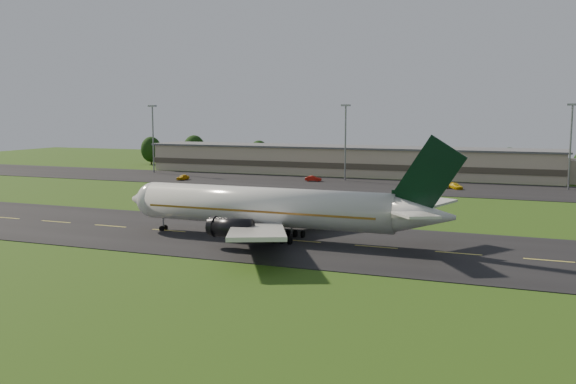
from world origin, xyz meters
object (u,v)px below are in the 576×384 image
(terminal, at_px, (366,162))
(service_vehicle_a, at_px, (183,177))
(light_mast_west, at_px, (153,131))
(light_mast_east, at_px, (571,136))
(service_vehicle_b, at_px, (313,179))
(light_mast_centre, at_px, (345,133))
(service_vehicle_c, at_px, (442,185))
(service_vehicle_d, at_px, (455,186))
(airliner, at_px, (271,208))

(terminal, distance_m, service_vehicle_a, 52.75)
(light_mast_west, relative_size, service_vehicle_a, 4.80)
(light_mast_east, height_order, service_vehicle_b, light_mast_east)
(light_mast_east, bearing_deg, light_mast_centre, 180.00)
(terminal, xyz_separation_m, service_vehicle_a, (-42.62, -30.92, -3.17))
(terminal, xyz_separation_m, service_vehicle_c, (25.36, -24.39, -3.22))
(light_mast_east, distance_m, service_vehicle_b, 63.56)
(light_mast_east, xyz_separation_m, service_vehicle_d, (-25.11, -8.51, -11.95))
(terminal, height_order, service_vehicle_a, terminal)
(airliner, relative_size, terminal, 0.35)
(service_vehicle_b, relative_size, service_vehicle_d, 0.90)
(service_vehicle_a, xyz_separation_m, service_vehicle_b, (33.99, 9.67, -0.01))
(terminal, bearing_deg, airliner, -83.48)
(airliner, bearing_deg, service_vehicle_b, 104.75)
(service_vehicle_a, bearing_deg, airliner, -44.00)
(light_mast_centre, bearing_deg, airliner, -81.19)
(service_vehicle_c, bearing_deg, terminal, 175.31)
(service_vehicle_c, relative_size, service_vehicle_d, 1.01)
(light_mast_west, relative_size, service_vehicle_b, 4.72)
(terminal, bearing_deg, light_mast_east, -16.80)
(airliner, bearing_deg, light_mast_west, 132.22)
(airliner, xyz_separation_m, light_mast_west, (-72.40, 80.00, 8.08))
(airliner, xyz_separation_m, service_vehicle_c, (14.37, 71.79, -3.89))
(terminal, relative_size, service_vehicle_a, 34.22)
(light_mast_centre, bearing_deg, terminal, 85.05)
(light_mast_centre, height_order, service_vehicle_b, light_mast_centre)
(service_vehicle_b, bearing_deg, light_mast_west, 74.75)
(light_mast_west, distance_m, service_vehicle_d, 91.07)
(airliner, distance_m, light_mast_centre, 81.36)
(light_mast_west, height_order, light_mast_centre, same)
(airliner, relative_size, light_mast_centre, 2.52)
(airliner, height_order, terminal, airliner)
(light_mast_west, bearing_deg, terminal, 14.76)
(airliner, bearing_deg, service_vehicle_d, 76.33)
(terminal, height_order, service_vehicle_d, terminal)
(service_vehicle_b, bearing_deg, service_vehicle_a, 96.11)
(service_vehicle_a, distance_m, service_vehicle_c, 68.30)
(service_vehicle_d, bearing_deg, light_mast_centre, 125.91)
(airliner, distance_m, service_vehicle_b, 77.56)
(light_mast_west, distance_m, service_vehicle_a, 26.68)
(service_vehicle_a, relative_size, service_vehicle_d, 0.89)
(light_mast_centre, distance_m, light_mast_east, 55.00)
(service_vehicle_d, bearing_deg, service_vehicle_c, 136.35)
(light_mast_west, relative_size, service_vehicle_d, 4.26)
(light_mast_west, xyz_separation_m, service_vehicle_c, (86.77, -8.21, -11.97))
(light_mast_centre, relative_size, light_mast_east, 1.00)
(light_mast_west, bearing_deg, service_vehicle_d, -5.41)
(terminal, xyz_separation_m, light_mast_west, (-61.40, -16.18, 8.75))
(light_mast_centre, xyz_separation_m, light_mast_east, (55.00, 0.00, 0.00))
(service_vehicle_a, bearing_deg, service_vehicle_d, 11.60)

